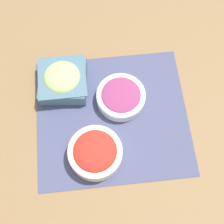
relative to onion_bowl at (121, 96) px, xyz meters
The scene contains 5 objects.
ground_plane 0.07m from the onion_bowl, 56.99° to the left, with size 3.00×3.00×0.00m, color olive.
placemat 0.06m from the onion_bowl, 56.99° to the left, with size 0.45×0.41×0.00m.
onion_bowl is the anchor object (origin of this frame).
tomato_bowl 0.19m from the onion_bowl, 61.31° to the left, with size 0.15×0.15×0.07m.
cucumber_bowl 0.18m from the onion_bowl, 22.13° to the right, with size 0.15×0.15×0.07m.
Camera 1 is at (0.04, 0.34, 0.87)m, focal length 50.00 mm.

